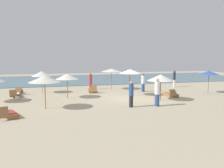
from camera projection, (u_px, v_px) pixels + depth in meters
The scene contains 20 objects.
ground_plane at pixel (128, 98), 20.16m from camera, with size 60.00×60.00×0.00m, color #BCAD8E.
ocean_water at pixel (92, 79), 36.44m from camera, with size 48.00×16.00×0.06m, color slate.
umbrella_0 at pixel (161, 78), 18.77m from camera, with size 2.10×2.10×2.07m.
umbrella_1 at pixel (130, 72), 20.92m from camera, with size 1.92×1.92×2.34m.
umbrella_2 at pixel (42, 74), 22.62m from camera, with size 1.90×1.90×2.08m.
umbrella_3 at pixel (45, 79), 15.72m from camera, with size 2.11×2.11×2.22m.
umbrella_4 at pixel (67, 77), 19.85m from camera, with size 1.94×1.94×2.04m.
umbrella_5 at pixel (111, 70), 24.94m from camera, with size 2.14×2.14×2.19m.
umbrella_7 at pixel (209, 73), 22.39m from camera, with size 1.79×1.79×2.13m.
lounger_0 at pixel (17, 92), 22.26m from camera, with size 1.10×1.78×0.69m.
lounger_1 at pixel (92, 90), 23.21m from camera, with size 0.77×1.68×0.75m.
lounger_2 at pixel (9, 114), 13.67m from camera, with size 1.15×1.76×0.72m.
lounger_3 at pixel (171, 95), 20.68m from camera, with size 0.87×1.76×0.70m.
lounger_4 at pixel (16, 95), 20.47m from camera, with size 0.94×1.77×0.70m.
person_0 at pixel (131, 94), 16.33m from camera, with size 0.43×0.43×1.81m.
person_1 at pixel (174, 78), 27.06m from camera, with size 0.37×0.37×1.93m.
person_2 at pixel (157, 92), 16.66m from camera, with size 0.53×0.53×1.96m.
person_3 at pixel (143, 82), 23.53m from camera, with size 0.52×0.52×1.81m.
person_4 at pixel (91, 81), 25.08m from camera, with size 0.45×0.45×1.76m.
dog at pixel (17, 98), 19.01m from camera, with size 0.55×0.69×0.33m.
Camera 1 is at (-6.58, -18.82, 3.49)m, focal length 38.33 mm.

